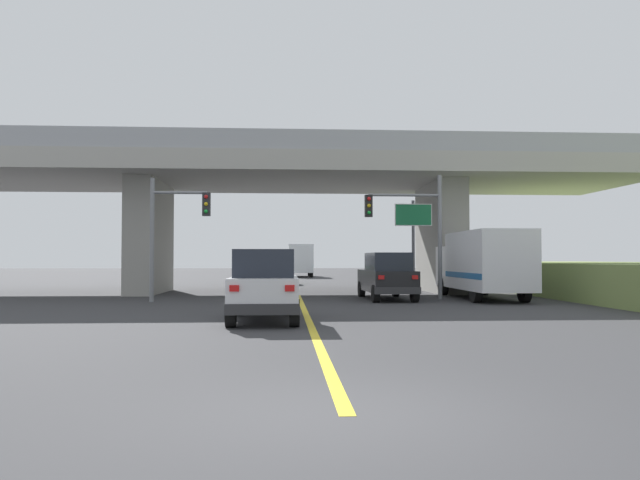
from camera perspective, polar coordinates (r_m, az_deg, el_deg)
ground at (r=31.86m, az=-2.16°, el=-4.93°), size 160.00×160.00×0.00m
overpass_bridge at (r=32.03m, az=-2.15°, el=4.94°), size 35.59×9.96×7.54m
lane_divider_stripe at (r=18.17m, az=-1.17°, el=-7.33°), size 0.20×22.47×0.01m
suv_lead at (r=17.33m, az=-5.21°, el=-4.26°), size 1.90×4.39×2.02m
suv_crossing at (r=26.48m, az=6.28°, el=-3.38°), size 1.98×4.87×2.02m
box_truck at (r=27.46m, az=15.02°, el=-2.13°), size 2.33×7.28×2.92m
sedan_oncoming at (r=43.12m, az=-4.16°, el=-2.76°), size 1.96×4.28×2.02m
traffic_signal_nearside at (r=26.74m, az=8.79°, el=1.69°), size 3.38×0.36×5.42m
traffic_signal_farside at (r=25.64m, az=-13.66°, el=1.54°), size 2.45×0.36×5.07m
highway_sign at (r=29.09m, az=8.74°, el=1.41°), size 1.77×0.17×4.52m
semi_truck_distant at (r=59.18m, az=-1.87°, el=-1.89°), size 2.33×6.56×3.11m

